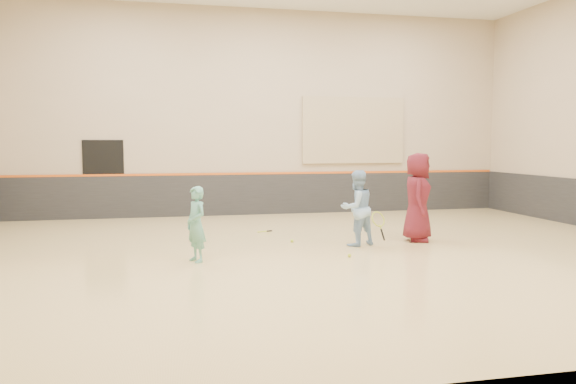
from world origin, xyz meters
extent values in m
cube|color=#D7B46E|center=(0.00, 0.00, -0.10)|extent=(15.00, 12.00, 0.20)
cube|color=tan|center=(0.00, 6.01, 3.00)|extent=(15.00, 0.02, 6.00)
cube|color=tan|center=(0.00, -6.01, 3.00)|extent=(15.00, 0.02, 6.00)
cube|color=#232326|center=(0.00, 5.97, 0.60)|extent=(14.90, 0.04, 1.20)
cube|color=#D85914|center=(0.00, 5.96, 1.22)|extent=(14.90, 0.03, 0.06)
cube|color=tan|center=(2.80, 5.95, 2.50)|extent=(3.20, 0.08, 2.00)
cube|color=black|center=(-4.50, 5.98, 1.10)|extent=(1.10, 0.05, 2.20)
imported|color=#66B2A1|center=(-2.31, -0.36, 0.67)|extent=(0.50, 0.58, 1.35)
imported|color=#95BEE7|center=(1.01, 0.52, 0.78)|extent=(0.91, 0.80, 1.56)
imported|color=#5A151F|center=(2.48, 0.77, 0.95)|extent=(0.93, 1.10, 1.90)
sphere|color=#BDCD2F|center=(0.49, -0.58, 0.03)|extent=(0.07, 0.07, 0.07)
sphere|color=yellow|center=(2.56, 0.65, 1.20)|extent=(0.07, 0.07, 0.07)
sphere|color=#ADC92E|center=(-0.21, 1.15, 0.03)|extent=(0.07, 0.07, 0.07)
camera|label=1|loc=(-2.84, -10.36, 2.11)|focal=35.00mm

